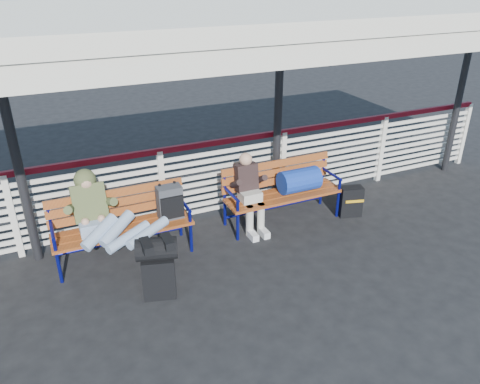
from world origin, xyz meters
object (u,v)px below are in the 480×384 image
bench_right (291,183)px  companion_person (250,192)px  luggage_stack (158,265)px  bench_left (136,213)px  traveler_man (114,225)px  suitcase_side (350,201)px

bench_right → companion_person: bearing=-179.7°
luggage_stack → bench_left: size_ratio=0.43×
traveler_man → suitcase_side: (3.60, 0.02, -0.45)m
luggage_stack → traveler_man: 0.81m
suitcase_side → bench_right: bearing=177.4°
luggage_stack → bench_right: size_ratio=0.43×
bench_right → traveler_man: 2.70m
luggage_stack → suitcase_side: bearing=28.1°
luggage_stack → suitcase_side: 3.33m
luggage_stack → bench_left: (0.00, 1.03, 0.17)m
traveler_man → bench_left: bearing=44.7°
bench_right → suitcase_side: 1.03m
luggage_stack → bench_right: bench_right is taller
luggage_stack → bench_right: (2.33, 1.01, 0.18)m
companion_person → bench_right: bearing=0.3°
companion_person → bench_left: bearing=179.1°
bench_left → bench_right: size_ratio=1.00×
traveler_man → companion_person: size_ratio=1.43×
bench_right → traveler_man: (-2.68, -0.32, 0.09)m
bench_right → suitcase_side: size_ratio=3.73×
bench_right → companion_person: 0.68m
bench_left → luggage_stack: bearing=-90.2°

